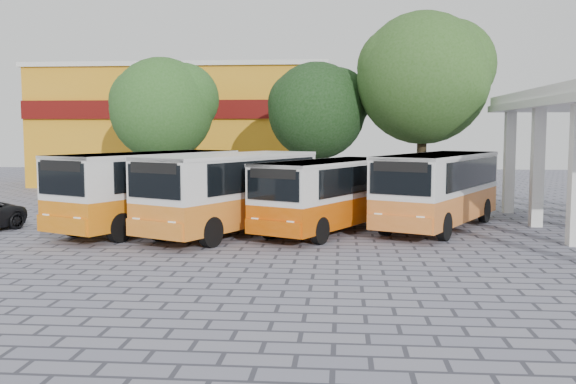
# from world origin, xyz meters

# --- Properties ---
(ground) EXTENTS (90.00, 90.00, 0.00)m
(ground) POSITION_xyz_m (0.00, 0.00, 0.00)
(ground) COLOR slate
(ground) RESTS_ON ground
(shophouse_block) EXTENTS (20.40, 10.40, 8.30)m
(shophouse_block) POSITION_xyz_m (-11.00, 25.99, 4.16)
(shophouse_block) COLOR orange
(shophouse_block) RESTS_ON ground
(bus_far_left) EXTENTS (5.91, 8.89, 2.98)m
(bus_far_left) POSITION_xyz_m (-7.29, 4.04, 1.73)
(bus_far_left) COLOR orange
(bus_far_left) RESTS_ON ground
(bus_centre_left) EXTENTS (5.94, 8.84, 2.96)m
(bus_centre_left) POSITION_xyz_m (-3.94, 3.35, 1.71)
(bus_centre_left) COLOR orange
(bus_centre_left) RESTS_ON ground
(bus_centre_right) EXTENTS (5.50, 8.10, 2.71)m
(bus_centre_right) POSITION_xyz_m (-0.38, 4.00, 1.57)
(bus_centre_right) COLOR #C44B02
(bus_centre_right) RESTS_ON ground
(bus_far_right) EXTENTS (5.85, 8.73, 2.93)m
(bus_far_right) POSITION_xyz_m (3.89, 5.27, 1.69)
(bus_far_right) COLOR orange
(bus_far_right) RESTS_ON ground
(tree_left) EXTENTS (5.95, 5.67, 7.84)m
(tree_left) POSITION_xyz_m (-9.74, 14.83, 5.19)
(tree_left) COLOR #3A2A12
(tree_left) RESTS_ON ground
(tree_middle) EXTENTS (5.43, 5.18, 7.47)m
(tree_middle) POSITION_xyz_m (-1.21, 14.35, 5.05)
(tree_middle) COLOR #3D2C17
(tree_middle) RESTS_ON ground
(tree_right) EXTENTS (7.03, 6.69, 9.83)m
(tree_right) POSITION_xyz_m (4.25, 13.38, 6.70)
(tree_right) COLOR #2E2415
(tree_right) RESTS_ON ground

